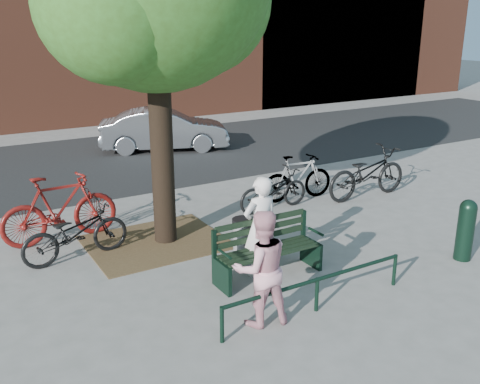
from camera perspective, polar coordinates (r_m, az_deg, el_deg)
ground at (r=8.56m, az=3.04°, el=-9.03°), size 90.00×90.00×0.00m
dirt_pit at (r=9.91m, az=-8.97°, el=-5.29°), size 2.40×2.00×0.02m
road at (r=15.90m, az=-14.25°, el=3.22°), size 40.00×7.00×0.01m
park_bench at (r=8.41m, az=2.79°, el=-5.91°), size 1.74×0.54×0.97m
guard_railing at (r=7.52m, az=8.24°, el=-9.75°), size 3.06×0.06×0.51m
person_left at (r=8.31m, az=2.16°, el=-3.73°), size 0.60×0.40×1.63m
person_right at (r=7.01m, az=2.25°, el=-8.13°), size 0.87×0.74×1.59m
bollard at (r=9.69m, az=22.95°, el=-3.53°), size 0.28×0.28×1.06m
litter_bin at (r=8.80m, az=0.42°, el=-5.31°), size 0.39×0.39×0.80m
bicycle_a at (r=9.38m, az=-17.15°, el=-4.16°), size 1.88×0.83×0.96m
bicycle_b at (r=10.18m, az=-18.69°, el=-1.67°), size 2.11×0.67×1.26m
bicycle_c at (r=11.34m, az=3.59°, el=0.23°), size 1.71×0.64×0.89m
bicycle_d at (r=12.01m, az=6.17°, el=1.55°), size 1.78×0.69×1.04m
bicycle_e at (r=12.43m, az=13.41°, el=1.97°), size 2.19×0.78×1.15m
parked_car at (r=16.83m, az=-8.09°, el=6.60°), size 4.14×2.70×1.29m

